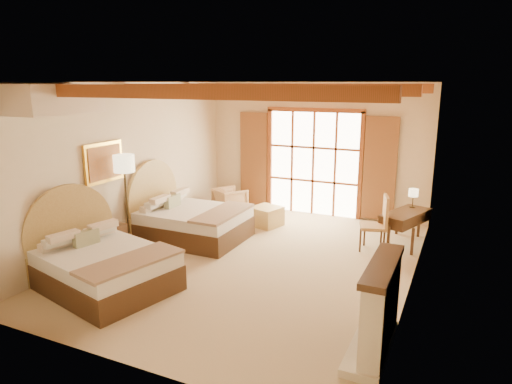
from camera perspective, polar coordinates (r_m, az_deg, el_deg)
The scene contains 19 objects.
floor at distance 8.49m, azimuth -0.32°, elevation -8.55°, with size 7.00×7.00×0.00m, color tan.
wall_back at distance 11.25m, azimuth 7.32°, elevation 5.30°, with size 5.50×5.50×0.00m, color beige.
wall_left at distance 9.51m, azimuth -15.53°, elevation 3.40°, with size 7.00×7.00×0.00m, color beige.
wall_right at distance 7.32m, azimuth 19.54°, elevation 0.16°, with size 7.00×7.00×0.00m, color beige.
ceiling at distance 7.87m, azimuth -0.35°, elevation 13.58°, with size 7.00×7.00×0.00m, color #B46935.
ceiling_beams at distance 7.87m, azimuth -0.35°, elevation 12.71°, with size 5.39×4.60×0.18m, color brown, non-canonical shape.
french_doors at distance 11.25m, azimuth 7.17°, elevation 3.50°, with size 3.95×0.08×2.60m.
fireplace at distance 5.83m, azimuth 15.07°, elevation -14.40°, with size 0.46×1.40×1.16m.
painting at distance 8.91m, azimuth -18.46°, elevation 3.51°, with size 0.06×0.95×0.75m.
canopy_valance at distance 7.70m, azimuth -23.88°, elevation 10.59°, with size 0.70×1.40×0.45m, color beige.
bed_near at distance 7.75m, azimuth -19.22°, elevation -8.32°, with size 2.41×2.00×1.36m.
bed_far at distance 9.67m, azimuth -8.68°, elevation -3.27°, with size 2.11×1.66×1.39m.
nightstand at distance 8.85m, azimuth -18.19°, elevation -6.03°, with size 0.56×0.56×0.67m, color #462716.
floor_lamp at distance 9.02m, azimuth -16.13°, elevation 2.74°, with size 0.40×0.40×1.87m.
armchair at distance 11.40m, azimuth -3.25°, elevation -1.07°, with size 0.68×0.70×0.64m, color #AB8157.
ottoman at distance 10.40m, azimuth 1.29°, elevation -3.06°, with size 0.61×0.61×0.44m, color tan.
desk at distance 9.70m, azimuth 18.09°, elevation -4.14°, with size 0.93×1.35×0.67m.
desk_chair at distance 9.15m, azimuth 14.55°, elevation -5.06°, with size 0.61×0.60×1.10m.
desk_lamp at distance 9.93m, azimuth 19.08°, elevation -0.17°, with size 0.20×0.20×0.39m.
Camera 1 is at (3.35, -7.12, 3.20)m, focal length 32.00 mm.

